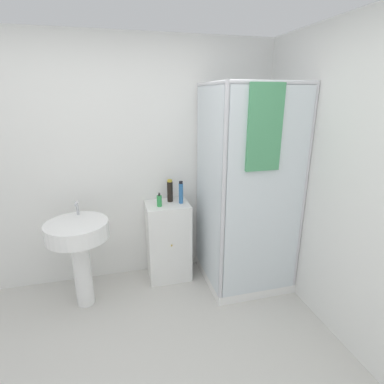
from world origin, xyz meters
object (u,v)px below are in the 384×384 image
Objects in this scene: shampoo_bottle_blue at (181,193)px; shampoo_bottle_tall_black at (170,191)px; sink at (79,243)px; soap_dispenser at (159,201)px.

shampoo_bottle_tall_black is at bearing 140.49° from shampoo_bottle_blue.
shampoo_bottle_tall_black reaches higher than sink.
soap_dispenser is 0.19m from shampoo_bottle_tall_black.
shampoo_bottle_blue reaches higher than soap_dispenser.
soap_dispenser is 0.61× the size of shampoo_bottle_blue.
shampoo_bottle_tall_black is 1.01× the size of shampoo_bottle_blue.
sink is 1.02m from shampoo_bottle_tall_black.
sink is 1.09m from shampoo_bottle_blue.
shampoo_bottle_tall_black is at bearing 42.22° from soap_dispenser.
soap_dispenser is (0.78, 0.20, 0.26)m from sink.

